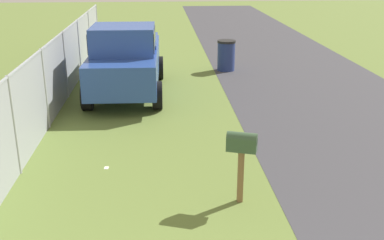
{
  "coord_description": "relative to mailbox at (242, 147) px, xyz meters",
  "views": [
    {
      "loc": [
        -2.5,
        0.46,
        3.93
      ],
      "look_at": [
        4.88,
        -0.06,
        1.28
      ],
      "focal_mm": 43.3,
      "sensor_mm": 36.0,
      "label": 1
    }
  ],
  "objects": [
    {
      "name": "mailbox",
      "position": [
        0.0,
        0.0,
        0.0
      ],
      "size": [
        0.34,
        0.53,
        1.24
      ],
      "rotation": [
        0.0,
        0.0,
        -0.32
      ],
      "color": "brown",
      "rests_on": "ground"
    },
    {
      "name": "pickup_truck",
      "position": [
        6.56,
        2.28,
        0.11
      ],
      "size": [
        4.91,
        2.2,
        2.09
      ],
      "rotation": [
        0.0,
        0.0,
        3.12
      ],
      "color": "#284793",
      "rests_on": "ground"
    },
    {
      "name": "trash_bin",
      "position": [
        9.37,
        -1.08,
        -0.45
      ],
      "size": [
        0.65,
        0.65,
        1.08
      ],
      "color": "navy",
      "rests_on": "ground"
    },
    {
      "name": "fence_section",
      "position": [
        5.11,
        4.0,
        0.04
      ],
      "size": [
        17.62,
        0.07,
        1.92
      ],
      "color": "#9EA3A8",
      "rests_on": "ground"
    },
    {
      "name": "litter_wrapper_midfield_b",
      "position": [
        1.46,
        2.39,
        -0.99
      ],
      "size": [
        0.12,
        0.09,
        0.01
      ],
      "primitive_type": "cube",
      "rotation": [
        0.0,
        0.0,
        6.25
      ],
      "color": "silver",
      "rests_on": "ground"
    }
  ]
}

